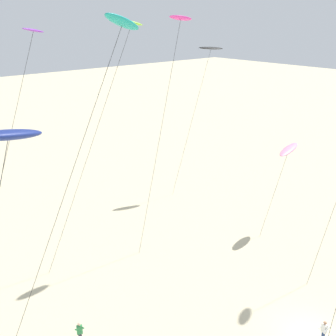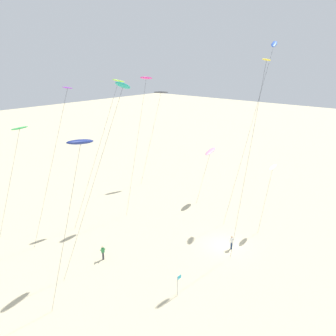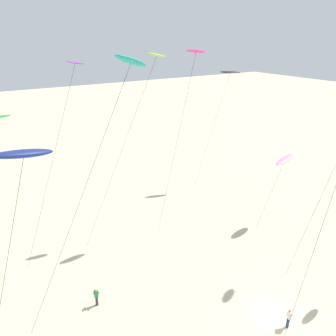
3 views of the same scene
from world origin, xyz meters
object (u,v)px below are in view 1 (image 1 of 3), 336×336
(kite_teal, at_px, (121,25))
(kite_flyer_middle, at_px, (324,332))
(kite_purple, at_px, (31,42))
(kite_magenta, at_px, (180,21))
(kite_navy, at_px, (7,136))
(kite_lime, at_px, (130,28))
(kite_flyer_nearest, at_px, (80,333))
(kite_black, at_px, (210,50))
(kite_pink, at_px, (289,150))

(kite_teal, xyz_separation_m, kite_flyer_middle, (7.52, -9.66, -17.84))
(kite_purple, bearing_deg, kite_flyer_middle, -63.71)
(kite_magenta, bearing_deg, kite_navy, -152.05)
(kite_purple, bearing_deg, kite_lime, 2.14)
(kite_flyer_nearest, bearing_deg, kite_purple, 73.41)
(kite_teal, bearing_deg, kite_flyer_middle, -52.08)
(kite_black, relative_size, kite_flyer_nearest, 9.56)
(kite_lime, distance_m, kite_magenta, 3.95)
(kite_navy, relative_size, kite_flyer_nearest, 9.16)
(kite_lime, xyz_separation_m, kite_flyer_middle, (0.63, -18.28, -17.31))
(kite_black, relative_size, kite_teal, 0.82)
(kite_flyer_nearest, xyz_separation_m, kite_flyer_middle, (11.33, -9.74, 0.00))
(kite_navy, height_order, kite_teal, kite_teal)
(kite_pink, bearing_deg, kite_flyer_middle, -136.07)
(kite_purple, distance_m, kite_teal, 8.51)
(kite_magenta, relative_size, kite_teal, 0.99)
(kite_pink, xyz_separation_m, kite_flyer_nearest, (-22.90, -1.41, -6.75))
(kite_flyer_nearest, distance_m, kite_flyer_middle, 14.94)
(kite_black, height_order, kite_pink, kite_black)
(kite_lime, bearing_deg, kite_black, 20.07)
(kite_flyer_middle, bearing_deg, kite_teal, 127.92)
(kite_purple, bearing_deg, kite_teal, -80.75)
(kite_lime, height_order, kite_flyer_middle, kite_lime)
(kite_black, xyz_separation_m, kite_teal, (-21.60, -13.99, 3.18))
(kite_magenta, height_order, kite_black, kite_magenta)
(kite_navy, xyz_separation_m, kite_flyer_nearest, (4.06, 3.19, -13.86))
(kite_teal, bearing_deg, kite_pink, 4.45)
(kite_lime, bearing_deg, kite_flyer_nearest, -141.41)
(kite_purple, height_order, kite_magenta, kite_magenta)
(kite_magenta, bearing_deg, kite_pink, -29.11)
(kite_teal, relative_size, kite_flyer_nearest, 11.72)
(kite_magenta, bearing_deg, kite_teal, -147.55)
(kite_magenta, distance_m, kite_pink, 15.07)
(kite_black, height_order, kite_flyer_nearest, kite_black)
(kite_lime, bearing_deg, kite_flyer_middle, -88.04)
(kite_teal, height_order, kite_flyer_middle, kite_teal)
(kite_teal, xyz_separation_m, kite_pink, (19.09, 1.49, -11.09))
(kite_navy, distance_m, kite_lime, 19.17)
(kite_lime, xyz_separation_m, kite_black, (14.70, 5.37, -2.64))
(kite_flyer_nearest, relative_size, kite_flyer_middle, 1.00)
(kite_flyer_nearest, bearing_deg, kite_flyer_middle, -40.67)
(kite_lime, distance_m, kite_flyer_nearest, 22.07)
(kite_flyer_nearest, bearing_deg, kite_navy, -141.92)
(kite_navy, xyz_separation_m, kite_purple, (6.52, 11.42, 2.79))
(kite_navy, relative_size, kite_teal, 0.78)
(kite_lime, relative_size, kite_teal, 0.97)
(kite_flyer_middle, bearing_deg, kite_flyer_nearest, 139.33)
(kite_navy, relative_size, kite_flyer_middle, 9.16)
(kite_black, distance_m, kite_flyer_nearest, 32.47)
(kite_teal, relative_size, kite_pink, 2.42)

